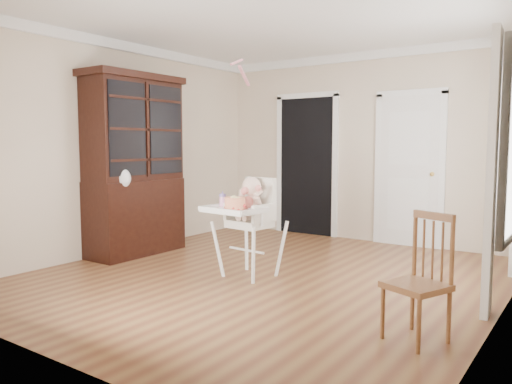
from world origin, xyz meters
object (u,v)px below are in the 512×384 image
Objects in this scene: cake at (235,203)px; sippy_cup at (223,200)px; china_cabinet at (134,165)px; dining_chair at (419,282)px; high_chair at (249,215)px.

cake is 1.59× the size of sippy_cup.
china_cabinet is (-1.84, 0.33, 0.33)m from cake.
china_cabinet is 2.49× the size of dining_chair.
china_cabinet is (-1.84, 0.08, 0.48)m from high_chair.
high_chair is 3.94× the size of cake.
sippy_cup reaches higher than dining_chair.
sippy_cup is (-0.25, 0.12, 0.01)m from cake.
cake is 2.08m from dining_chair.
cake is (-0.00, -0.24, 0.14)m from high_chair.
cake is 0.28m from sippy_cup.
high_chair is 1.17× the size of dining_chair.
cake is 0.30× the size of dining_chair.
sippy_cup is 2.35m from dining_chair.
cake is at bearing -24.75° from sippy_cup.
high_chair is at bearing 26.76° from sippy_cup.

